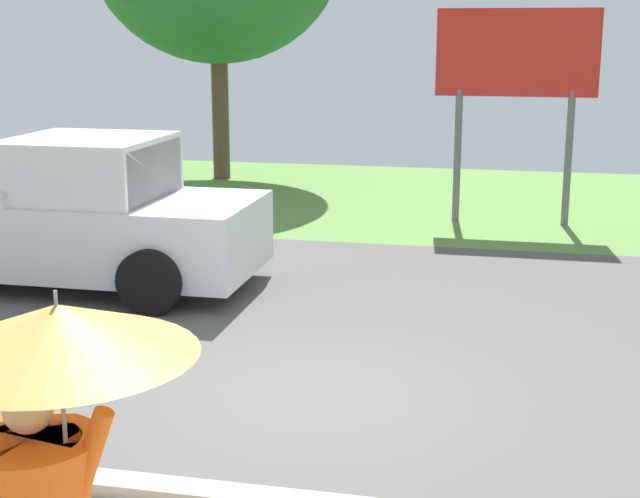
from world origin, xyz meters
The scene contains 4 objects.
ground_plane centered at (0.00, 2.95, -0.05)m, with size 40.00×22.00×0.20m.
monk_pedestrian centered at (-0.26, -4.15, 1.18)m, with size 1.18×1.18×2.13m.
pickup_truck centered at (-4.02, 2.99, 0.87)m, with size 5.20×2.28×1.88m.
roadside_billboard centered at (1.56, 8.04, 2.55)m, with size 2.60×0.12×3.50m.
Camera 1 is at (1.71, -7.50, 3.18)m, focal length 51.84 mm.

